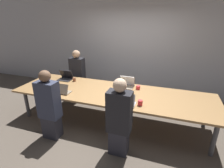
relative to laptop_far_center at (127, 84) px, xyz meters
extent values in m
plane|color=brown|center=(-0.23, -0.40, -0.80)|extent=(24.00, 24.00, 0.00)
cube|color=#ADADB2|center=(-0.23, 1.49, 0.60)|extent=(12.00, 0.06, 2.80)
cube|color=#9E7547|center=(-0.23, -0.40, -0.09)|extent=(4.31, 1.28, 0.04)
cylinder|color=#4C4C51|center=(-2.20, -0.86, -0.46)|extent=(0.08, 0.08, 0.68)
cylinder|color=#4C4C51|center=(1.75, -0.86, -0.46)|extent=(0.08, 0.08, 0.68)
cylinder|color=#4C4C51|center=(-2.20, 0.06, -0.46)|extent=(0.08, 0.08, 0.68)
cylinder|color=#4C4C51|center=(1.75, 0.06, -0.46)|extent=(0.08, 0.08, 0.68)
cube|color=gray|center=(0.00, -0.04, -0.06)|extent=(0.32, 0.25, 0.02)
cube|color=gray|center=(0.00, 0.05, 0.07)|extent=(0.33, 0.10, 0.24)
cube|color=silver|center=(0.00, 0.04, 0.06)|extent=(0.32, 0.09, 0.24)
cylinder|color=red|center=(0.27, -0.05, -0.03)|extent=(0.09, 0.09, 0.08)
cube|color=gray|center=(-1.22, -0.76, -0.06)|extent=(0.31, 0.21, 0.02)
cube|color=gray|center=(-1.22, -0.84, 0.05)|extent=(0.31, 0.09, 0.20)
cube|color=black|center=(-1.22, -0.83, 0.04)|extent=(0.31, 0.09, 0.20)
cube|color=#2D2D38|center=(-1.18, -1.31, -0.57)|extent=(0.32, 0.24, 0.45)
cube|color=#33384C|center=(-1.18, -1.31, 0.01)|extent=(0.40, 0.24, 0.72)
sphere|color=brown|center=(-1.18, -1.31, 0.48)|extent=(0.21, 0.21, 0.21)
cube|color=#333338|center=(-1.63, -0.06, -0.06)|extent=(0.35, 0.25, 0.02)
cube|color=#333338|center=(-1.63, 0.02, 0.06)|extent=(0.35, 0.11, 0.23)
cube|color=black|center=(-1.63, 0.01, 0.06)|extent=(0.35, 0.11, 0.23)
cube|color=#2D2D38|center=(-1.60, 0.53, -0.57)|extent=(0.32, 0.24, 0.45)
cube|color=#232328|center=(-1.60, 0.53, 0.01)|extent=(0.40, 0.24, 0.72)
sphere|color=tan|center=(-1.60, 0.53, 0.48)|extent=(0.22, 0.22, 0.22)
cylinder|color=brown|center=(-1.35, -0.07, -0.03)|extent=(0.08, 0.08, 0.09)
cube|color=#B7B7BC|center=(0.22, -0.84, -0.06)|extent=(0.31, 0.23, 0.02)
cube|color=#B7B7BC|center=(0.22, -0.92, 0.06)|extent=(0.32, 0.10, 0.22)
cube|color=black|center=(0.22, -0.91, 0.05)|extent=(0.31, 0.10, 0.22)
cube|color=#2D2D38|center=(0.20, -1.30, -0.57)|extent=(0.32, 0.24, 0.45)
cube|color=#232328|center=(0.20, -1.30, 0.01)|extent=(0.40, 0.24, 0.72)
sphere|color=beige|center=(0.20, -1.30, 0.48)|extent=(0.22, 0.22, 0.22)
cylinder|color=red|center=(0.45, -0.79, -0.02)|extent=(0.09, 0.09, 0.10)
cube|color=black|center=(0.12, -0.54, -0.05)|extent=(0.10, 0.15, 0.05)
camera|label=1|loc=(0.89, -3.68, 1.48)|focal=28.00mm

